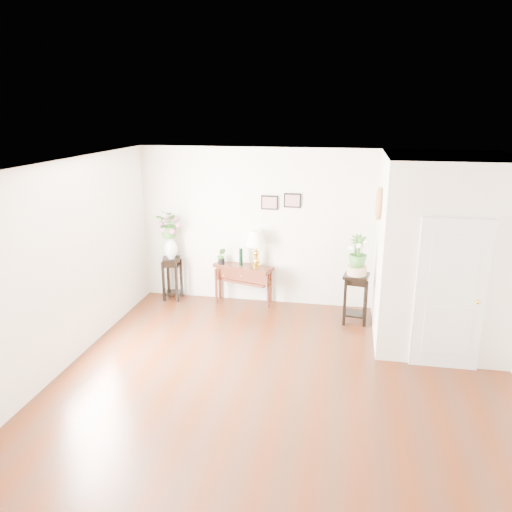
% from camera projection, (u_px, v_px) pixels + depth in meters
% --- Properties ---
extents(floor, '(6.00, 5.50, 0.02)m').
position_uv_depth(floor, '(284.00, 380.00, 6.56)').
color(floor, '#4D1E0C').
rests_on(floor, ground).
extents(ceiling, '(6.00, 5.50, 0.02)m').
position_uv_depth(ceiling, '(288.00, 166.00, 5.76)').
color(ceiling, white).
rests_on(ceiling, ground).
extents(wall_back, '(6.00, 0.02, 2.80)m').
position_uv_depth(wall_back, '(306.00, 229.00, 8.75)').
color(wall_back, silver).
rests_on(wall_back, ground).
extents(wall_front, '(6.00, 0.02, 2.80)m').
position_uv_depth(wall_front, '(237.00, 406.00, 3.57)').
color(wall_front, silver).
rests_on(wall_front, ground).
extents(wall_left, '(0.02, 5.50, 2.80)m').
position_uv_depth(wall_left, '(64.00, 266.00, 6.69)').
color(wall_left, silver).
rests_on(wall_left, ground).
extents(partition, '(1.80, 1.95, 2.80)m').
position_uv_depth(partition, '(441.00, 250.00, 7.45)').
color(partition, silver).
rests_on(partition, floor).
extents(door, '(0.90, 0.05, 2.10)m').
position_uv_depth(door, '(450.00, 296.00, 6.61)').
color(door, silver).
rests_on(door, floor).
extents(art_print_left, '(0.30, 0.02, 0.25)m').
position_uv_depth(art_print_left, '(270.00, 203.00, 8.71)').
color(art_print_left, black).
rests_on(art_print_left, wall_back).
extents(art_print_right, '(0.30, 0.02, 0.25)m').
position_uv_depth(art_print_right, '(292.00, 201.00, 8.63)').
color(art_print_right, black).
rests_on(art_print_right, wall_back).
extents(wall_ornament, '(0.07, 0.51, 0.51)m').
position_uv_depth(wall_ornament, '(379.00, 203.00, 7.55)').
color(wall_ornament, '#B4713D').
rests_on(wall_ornament, partition).
extents(console_table, '(1.14, 0.66, 0.72)m').
position_uv_depth(console_table, '(243.00, 284.00, 9.07)').
color(console_table, '#40200F').
rests_on(console_table, floor).
extents(table_lamp, '(0.40, 0.40, 0.66)m').
position_uv_depth(table_lamp, '(256.00, 247.00, 8.82)').
color(table_lamp, gold).
rests_on(table_lamp, console_table).
extents(green_vase, '(0.08, 0.08, 0.31)m').
position_uv_depth(green_vase, '(241.00, 256.00, 8.92)').
color(green_vase, black).
rests_on(green_vase, console_table).
extents(potted_plant, '(0.17, 0.14, 0.29)m').
position_uv_depth(potted_plant, '(221.00, 256.00, 8.99)').
color(potted_plant, '#39702B').
rests_on(potted_plant, console_table).
extents(plant_stand_a, '(0.39, 0.39, 0.81)m').
position_uv_depth(plant_stand_a, '(172.00, 279.00, 9.23)').
color(plant_stand_a, black).
rests_on(plant_stand_a, floor).
extents(porcelain_vase, '(0.26, 0.26, 0.42)m').
position_uv_depth(porcelain_vase, '(171.00, 246.00, 9.05)').
color(porcelain_vase, silver).
rests_on(porcelain_vase, plant_stand_a).
extents(lily_arrangement, '(0.59, 0.56, 0.52)m').
position_uv_depth(lily_arrangement, '(170.00, 223.00, 8.93)').
color(lily_arrangement, '#39702B').
rests_on(lily_arrangement, porcelain_vase).
extents(plant_stand_b, '(0.45, 0.45, 0.83)m').
position_uv_depth(plant_stand_b, '(355.00, 298.00, 8.24)').
color(plant_stand_b, black).
rests_on(plant_stand_b, floor).
extents(ceramic_bowl, '(0.36, 0.36, 0.14)m').
position_uv_depth(ceramic_bowl, '(357.00, 270.00, 8.10)').
color(ceramic_bowl, beige).
rests_on(ceramic_bowl, plant_stand_b).
extents(narcissus, '(0.38, 0.38, 0.54)m').
position_uv_depth(narcissus, '(358.00, 252.00, 8.01)').
color(narcissus, '#39702B').
rests_on(narcissus, ceramic_bowl).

